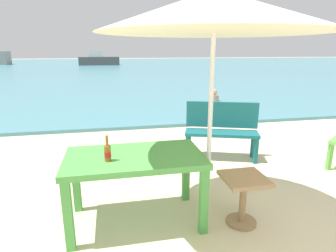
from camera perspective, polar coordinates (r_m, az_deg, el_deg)
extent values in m
cube|color=teal|center=(31.43, -8.82, 11.80)|extent=(120.00, 50.00, 0.08)
cube|color=#4C9E47|center=(2.94, -6.73, -6.35)|extent=(1.40, 0.80, 0.06)
cube|color=#4C9E47|center=(2.83, -19.44, -16.70)|extent=(0.08, 0.08, 0.70)
cube|color=#4C9E47|center=(2.92, 7.18, -14.80)|extent=(0.08, 0.08, 0.70)
cube|color=#4C9E47|center=(3.42, -17.97, -10.75)|extent=(0.08, 0.08, 0.70)
cube|color=#4C9E47|center=(3.50, 3.61, -9.40)|extent=(0.08, 0.08, 0.70)
cylinder|color=brown|center=(2.79, -12.04, -5.41)|extent=(0.06, 0.06, 0.16)
cone|color=brown|center=(2.77, -12.13, -3.91)|extent=(0.06, 0.06, 0.03)
cylinder|color=brown|center=(2.75, -12.20, -2.77)|extent=(0.03, 0.03, 0.09)
cylinder|color=red|center=(2.79, -12.03, -5.56)|extent=(0.07, 0.07, 0.05)
cylinder|color=gold|center=(2.73, -12.25, -1.83)|extent=(0.03, 0.03, 0.01)
cylinder|color=silver|center=(2.76, 8.47, 1.30)|extent=(0.04, 0.04, 2.30)
cone|color=beige|center=(2.70, 9.33, 21.74)|extent=(2.10, 2.10, 0.36)
cube|color=#9E7A51|center=(3.06, 15.11, -10.15)|extent=(0.44, 0.44, 0.04)
cylinder|color=#9E7A51|center=(3.19, 14.76, -14.55)|extent=(0.07, 0.07, 0.50)
cylinder|color=#9E7A51|center=(3.31, 14.48, -18.10)|extent=(0.32, 0.32, 0.03)
cube|color=#196066|center=(4.81, 10.71, -1.44)|extent=(1.25, 0.73, 0.05)
cube|color=#196066|center=(4.89, 10.78, 2.24)|extent=(1.15, 0.43, 0.44)
cube|color=#196066|center=(4.75, 3.99, -4.44)|extent=(0.06, 0.06, 0.42)
cube|color=#196066|center=(4.81, 17.22, -4.83)|extent=(0.06, 0.06, 0.42)
cube|color=#196066|center=(5.01, 4.20, -3.37)|extent=(0.06, 0.06, 0.42)
cube|color=#196066|center=(5.07, 16.72, -3.76)|extent=(0.06, 0.06, 0.42)
cube|color=#60B24C|center=(5.01, 29.73, -5.42)|extent=(0.06, 0.06, 0.42)
cylinder|color=tan|center=(9.96, 9.19, 5.61)|extent=(0.34, 0.34, 0.20)
sphere|color=tan|center=(9.93, 9.24, 6.78)|extent=(0.21, 0.21, 0.21)
cube|color=#4C4C4C|center=(33.41, -13.64, 12.59)|extent=(4.39, 1.20, 0.90)
cube|color=silver|center=(33.40, -14.43, 13.91)|extent=(1.40, 0.90, 0.70)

